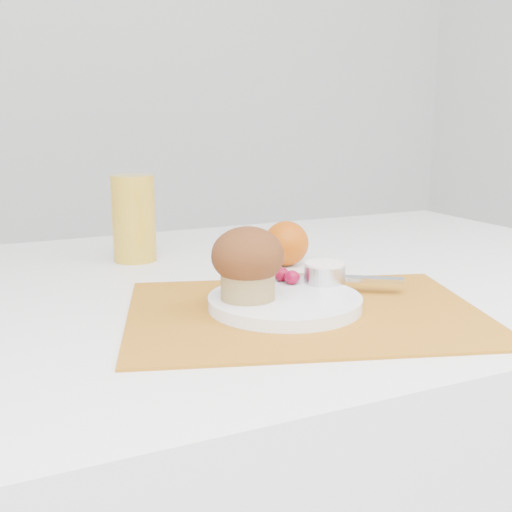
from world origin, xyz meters
name	(u,v)px	position (x,y,z in m)	size (l,w,h in m)	color
table	(274,507)	(0.00, 0.05, 0.38)	(1.20, 0.80, 0.75)	white
placemat	(305,312)	(-0.05, -0.12, 0.75)	(0.41, 0.30, 0.00)	#AC6718
plate	(285,302)	(-0.07, -0.10, 0.76)	(0.18, 0.18, 0.01)	white
ramekin	(324,274)	(0.01, -0.07, 0.78)	(0.05, 0.05, 0.02)	silver
cream	(325,265)	(0.01, -0.07, 0.79)	(0.05, 0.05, 0.01)	white
raspberry_near	(281,274)	(-0.04, -0.04, 0.78)	(0.02, 0.02, 0.02)	#590214
raspberry_far	(292,277)	(-0.03, -0.06, 0.78)	(0.02, 0.02, 0.02)	#61021B
butter_knife	(318,277)	(0.01, -0.05, 0.77)	(0.22, 0.02, 0.01)	silver
orange	(286,243)	(0.04, 0.10, 0.78)	(0.07, 0.07, 0.07)	#BF4E06
juice_glass	(134,218)	(-0.16, 0.23, 0.82)	(0.07, 0.07, 0.13)	gold
muffin	(248,262)	(-0.11, -0.09, 0.81)	(0.08, 0.08, 0.08)	#A2884E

